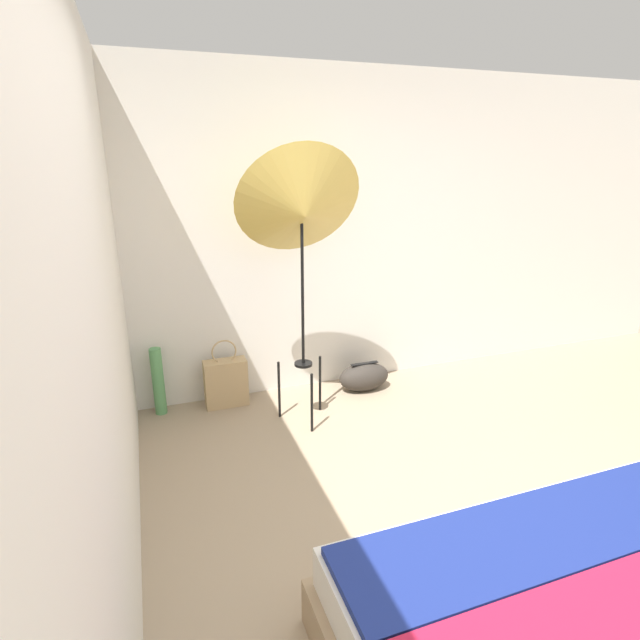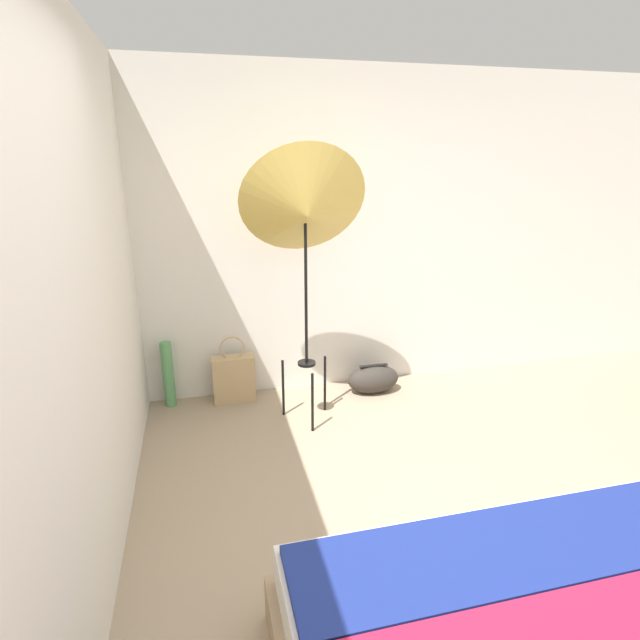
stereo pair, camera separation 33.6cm
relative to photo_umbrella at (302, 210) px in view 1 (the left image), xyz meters
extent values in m
plane|color=gray|center=(0.21, -1.78, -1.58)|extent=(14.00, 14.00, 0.00)
cube|color=silver|center=(0.21, 0.60, -0.28)|extent=(8.00, 0.05, 2.60)
cube|color=silver|center=(-1.23, -0.78, -0.28)|extent=(0.05, 8.00, 2.60)
cube|color=navy|center=(0.45, -1.97, -1.15)|extent=(1.87, 0.44, 0.04)
cylinder|color=black|center=(0.00, -0.19, -1.35)|extent=(0.02, 0.02, 0.46)
cylinder|color=black|center=(-0.17, 0.10, -1.35)|extent=(0.02, 0.02, 0.46)
cylinder|color=black|center=(0.17, 0.10, -1.35)|extent=(0.02, 0.02, 0.46)
cylinder|color=black|center=(0.00, 0.00, -1.12)|extent=(0.13, 0.13, 0.02)
cylinder|color=black|center=(0.00, 0.00, -0.56)|extent=(0.02, 0.02, 1.13)
cone|color=#D1B251|center=(0.00, 0.00, 0.01)|extent=(0.89, 0.62, 0.85)
cube|color=tan|center=(-0.52, 0.43, -1.39)|extent=(0.34, 0.14, 0.39)
torus|color=tan|center=(-0.52, 0.43, -1.12)|extent=(0.20, 0.01, 0.20)
ellipsoid|color=#332D28|center=(0.64, 0.31, -1.46)|extent=(0.44, 0.24, 0.24)
cube|color=black|center=(0.64, 0.31, -1.34)|extent=(0.24, 0.04, 0.01)
cylinder|color=#56995B|center=(-1.03, 0.47, -1.31)|extent=(0.09, 0.09, 0.54)
camera|label=1|loc=(-1.03, -3.25, 0.35)|focal=28.00mm
camera|label=2|loc=(-0.71, -3.35, 0.35)|focal=28.00mm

